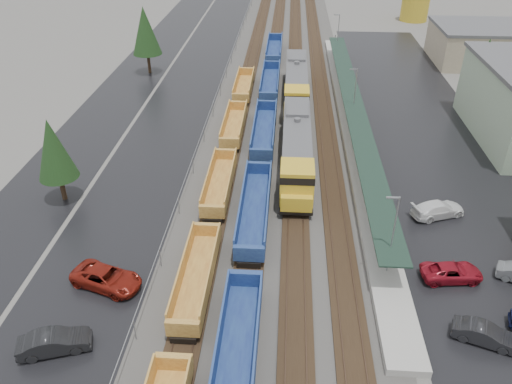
{
  "coord_description": "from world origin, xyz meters",
  "views": [
    {
      "loc": [
        0.78,
        -12.22,
        28.27
      ],
      "look_at": [
        -2.0,
        29.49,
        2.0
      ],
      "focal_mm": 35.0,
      "sensor_mm": 36.0,
      "label": 1
    }
  ],
  "objects_px": {
    "well_string_blue": "(260,164)",
    "parked_car_east_b": "(452,272)",
    "storage_tank": "(415,7)",
    "parked_car_west_b": "(54,342)",
    "parked_car_west_c": "(107,278)",
    "parked_car_east_a": "(485,334)",
    "parked_car_east_c": "(438,209)",
    "well_string_yellow": "(210,224)",
    "locomotive_lead": "(297,149)",
    "locomotive_trail": "(296,84)"
  },
  "relations": [
    {
      "from": "storage_tank",
      "to": "parked_car_east_a",
      "type": "distance_m",
      "value": 98.65
    },
    {
      "from": "locomotive_lead",
      "to": "well_string_yellow",
      "type": "height_order",
      "value": "locomotive_lead"
    },
    {
      "from": "well_string_blue",
      "to": "parked_car_west_c",
      "type": "relative_size",
      "value": 17.71
    },
    {
      "from": "parked_car_east_c",
      "to": "parked_car_east_a",
      "type": "bearing_deg",
      "value": 157.34
    },
    {
      "from": "locomotive_trail",
      "to": "parked_car_east_b",
      "type": "height_order",
      "value": "locomotive_trail"
    },
    {
      "from": "locomotive_lead",
      "to": "locomotive_trail",
      "type": "distance_m",
      "value": 21.0
    },
    {
      "from": "parked_car_west_b",
      "to": "parked_car_east_c",
      "type": "relative_size",
      "value": 0.92
    },
    {
      "from": "locomotive_lead",
      "to": "parked_car_west_c",
      "type": "xyz_separation_m",
      "value": [
        -15.37,
        -20.3,
        -1.8
      ]
    },
    {
      "from": "locomotive_lead",
      "to": "parked_car_east_a",
      "type": "bearing_deg",
      "value": -60.99
    },
    {
      "from": "storage_tank",
      "to": "parked_car_east_b",
      "type": "height_order",
      "value": "storage_tank"
    },
    {
      "from": "parked_car_west_b",
      "to": "parked_car_east_a",
      "type": "distance_m",
      "value": 30.46
    },
    {
      "from": "parked_car_east_c",
      "to": "storage_tank",
      "type": "bearing_deg",
      "value": -30.38
    },
    {
      "from": "locomotive_lead",
      "to": "well_string_yellow",
      "type": "distance_m",
      "value": 15.05
    },
    {
      "from": "parked_car_west_b",
      "to": "parked_car_east_b",
      "type": "height_order",
      "value": "parked_car_west_b"
    },
    {
      "from": "well_string_blue",
      "to": "well_string_yellow",
      "type": "bearing_deg",
      "value": -109.09
    },
    {
      "from": "locomotive_lead",
      "to": "well_string_blue",
      "type": "height_order",
      "value": "locomotive_lead"
    },
    {
      "from": "parked_car_east_c",
      "to": "locomotive_lead",
      "type": "bearing_deg",
      "value": 38.35
    },
    {
      "from": "parked_car_west_b",
      "to": "parked_car_west_c",
      "type": "xyz_separation_m",
      "value": [
        1.52,
        6.75,
        0.0
      ]
    },
    {
      "from": "locomotive_trail",
      "to": "parked_car_east_b",
      "type": "bearing_deg",
      "value": -71.54
    },
    {
      "from": "well_string_blue",
      "to": "parked_car_east_b",
      "type": "relative_size",
      "value": 20.76
    },
    {
      "from": "parked_car_west_c",
      "to": "locomotive_trail",
      "type": "bearing_deg",
      "value": -1.75
    },
    {
      "from": "locomotive_trail",
      "to": "parked_car_east_c",
      "type": "height_order",
      "value": "locomotive_trail"
    },
    {
      "from": "storage_tank",
      "to": "parked_car_east_c",
      "type": "height_order",
      "value": "storage_tank"
    },
    {
      "from": "parked_car_west_c",
      "to": "well_string_blue",
      "type": "bearing_deg",
      "value": -11.98
    },
    {
      "from": "locomotive_lead",
      "to": "locomotive_trail",
      "type": "height_order",
      "value": "same"
    },
    {
      "from": "locomotive_trail",
      "to": "well_string_blue",
      "type": "xyz_separation_m",
      "value": [
        -4.0,
        -22.11,
        -1.43
      ]
    },
    {
      "from": "well_string_blue",
      "to": "parked_car_west_b",
      "type": "height_order",
      "value": "well_string_blue"
    },
    {
      "from": "well_string_blue",
      "to": "parked_car_east_b",
      "type": "bearing_deg",
      "value": -44.27
    },
    {
      "from": "storage_tank",
      "to": "parked_car_east_b",
      "type": "relative_size",
      "value": 1.24
    },
    {
      "from": "parked_car_east_a",
      "to": "parked_car_west_b",
      "type": "bearing_deg",
      "value": 115.58
    },
    {
      "from": "parked_car_east_b",
      "to": "parked_car_east_c",
      "type": "bearing_deg",
      "value": -12.92
    },
    {
      "from": "parked_car_east_a",
      "to": "parked_car_east_c",
      "type": "height_order",
      "value": "parked_car_east_c"
    },
    {
      "from": "parked_car_west_b",
      "to": "parked_car_west_c",
      "type": "distance_m",
      "value": 6.92
    },
    {
      "from": "locomotive_lead",
      "to": "parked_car_east_c",
      "type": "xyz_separation_m",
      "value": [
        13.94,
        -8.31,
        -1.84
      ]
    },
    {
      "from": "parked_car_east_a",
      "to": "parked_car_east_c",
      "type": "distance_m",
      "value": 15.93
    },
    {
      "from": "locomotive_trail",
      "to": "storage_tank",
      "type": "height_order",
      "value": "storage_tank"
    },
    {
      "from": "parked_car_east_b",
      "to": "locomotive_lead",
      "type": "bearing_deg",
      "value": 29.9
    },
    {
      "from": "well_string_blue",
      "to": "storage_tank",
      "type": "xyz_separation_m",
      "value": [
        31.67,
        74.46,
        1.93
      ]
    },
    {
      "from": "parked_car_west_c",
      "to": "locomotive_lead",
      "type": "bearing_deg",
      "value": -18.47
    },
    {
      "from": "parked_car_west_c",
      "to": "parked_car_east_b",
      "type": "xyz_separation_m",
      "value": [
        28.25,
        2.74,
        -0.12
      ]
    },
    {
      "from": "parked_car_west_b",
      "to": "well_string_yellow",
      "type": "bearing_deg",
      "value": -50.07
    },
    {
      "from": "storage_tank",
      "to": "parked_car_east_a",
      "type": "height_order",
      "value": "storage_tank"
    },
    {
      "from": "well_string_blue",
      "to": "storage_tank",
      "type": "distance_m",
      "value": 80.94
    },
    {
      "from": "locomotive_lead",
      "to": "parked_car_east_b",
      "type": "height_order",
      "value": "locomotive_lead"
    },
    {
      "from": "locomotive_trail",
      "to": "parked_car_west_b",
      "type": "distance_m",
      "value": 50.96
    },
    {
      "from": "well_string_yellow",
      "to": "parked_car_east_c",
      "type": "relative_size",
      "value": 15.8
    },
    {
      "from": "locomotive_lead",
      "to": "parked_car_east_b",
      "type": "distance_m",
      "value": 21.85
    },
    {
      "from": "parked_car_east_a",
      "to": "parked_car_east_c",
      "type": "bearing_deg",
      "value": 18.46
    },
    {
      "from": "locomotive_lead",
      "to": "storage_tank",
      "type": "distance_m",
      "value": 78.4
    },
    {
      "from": "well_string_blue",
      "to": "parked_car_east_a",
      "type": "xyz_separation_m",
      "value": [
        17.43,
        -23.12,
        -0.46
      ]
    }
  ]
}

